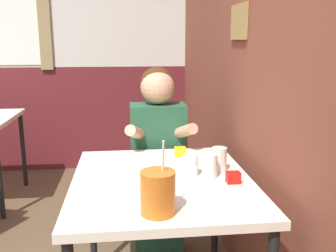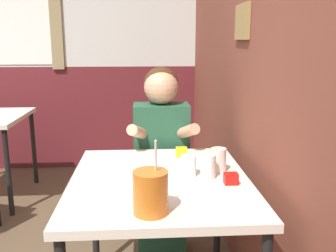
% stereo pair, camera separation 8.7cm
% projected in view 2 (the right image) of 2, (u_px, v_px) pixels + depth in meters
% --- Properties ---
extents(brick_wall_right, '(0.08, 4.78, 2.70)m').
position_uv_depth(brick_wall_right, '(227.00, 43.00, 2.58)').
color(brick_wall_right, brown).
rests_on(brick_wall_right, ground_plane).
extents(back_wall, '(5.83, 0.09, 2.70)m').
position_uv_depth(back_wall, '(58.00, 42.00, 3.86)').
color(back_wall, silver).
rests_on(back_wall, ground_plane).
extents(main_table, '(0.81, 0.94, 0.75)m').
position_uv_depth(main_table, '(160.00, 193.00, 1.73)').
color(main_table, beige).
rests_on(main_table, ground_plane).
extents(person_seated, '(0.42, 0.41, 1.21)m').
position_uv_depth(person_seated, '(161.00, 157.00, 2.36)').
color(person_seated, '#235138').
rests_on(person_seated, ground_plane).
extents(cocktail_pitcher, '(0.13, 0.13, 0.28)m').
position_uv_depth(cocktail_pitcher, '(151.00, 192.00, 1.35)').
color(cocktail_pitcher, '#C6661E').
rests_on(cocktail_pitcher, main_table).
extents(glass_near_pitcher, '(0.07, 0.07, 0.10)m').
position_uv_depth(glass_near_pitcher, '(189.00, 166.00, 1.74)').
color(glass_near_pitcher, silver).
rests_on(glass_near_pitcher, main_table).
extents(glass_center, '(0.07, 0.07, 0.11)m').
position_uv_depth(glass_center, '(208.00, 166.00, 1.71)').
color(glass_center, silver).
rests_on(glass_center, main_table).
extents(glass_far_side, '(0.07, 0.07, 0.11)m').
position_uv_depth(glass_far_side, '(218.00, 160.00, 1.80)').
color(glass_far_side, silver).
rests_on(glass_far_side, main_table).
extents(condiment_ketchup, '(0.06, 0.04, 0.05)m').
position_uv_depth(condiment_ketchup, '(231.00, 179.00, 1.64)').
color(condiment_ketchup, '#B7140F').
rests_on(condiment_ketchup, main_table).
extents(condiment_mustard, '(0.06, 0.04, 0.05)m').
position_uv_depth(condiment_mustard, '(181.00, 152.00, 2.04)').
color(condiment_mustard, yellow).
rests_on(condiment_mustard, main_table).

